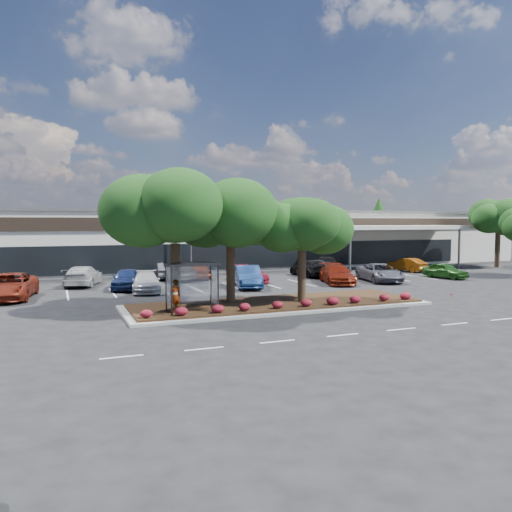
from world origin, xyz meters
name	(u,v)px	position (x,y,z in m)	size (l,w,h in m)	color
ground	(341,316)	(0.00, 0.00, 0.00)	(160.00, 160.00, 0.00)	black
retail_store	(187,238)	(0.06, 33.91, 3.15)	(80.40, 25.20, 6.25)	silver
landscape_island	(277,304)	(-2.00, 4.00, 0.12)	(18.00, 6.00, 0.26)	#9C9C97
lane_markings	(264,291)	(-0.14, 10.42, 0.01)	(33.12, 20.06, 0.01)	silver
shrub_row	(292,303)	(-2.00, 1.90, 0.51)	(17.00, 0.80, 0.50)	maroon
bus_shelter	(191,273)	(-7.50, 2.95, 2.31)	(2.75, 1.55, 2.59)	black
island_tree_west	(175,237)	(-8.00, 4.50, 4.21)	(7.20, 7.20, 7.89)	#163B10
island_tree_mid	(231,241)	(-4.50, 5.20, 3.92)	(6.60, 6.60, 7.32)	#163B10
island_tree_east	(302,247)	(-0.50, 3.70, 3.51)	(5.80, 5.80, 6.50)	#163B10
tree_east_far	(498,233)	(31.00, 18.00, 3.81)	(6.40, 6.40, 7.62)	#163B10
conifer_north_east	(379,225)	(34.00, 44.00, 4.50)	(3.96, 3.96, 9.00)	#163B10
person_waiting	(175,296)	(-8.43, 2.75, 1.14)	(0.64, 0.42, 1.76)	#594C47
light_pole	(192,230)	(-2.35, 22.45, 4.20)	(1.43, 0.60, 9.51)	#9C9C97
survey_stake	(451,299)	(6.59, -1.00, 0.66)	(0.07, 0.14, 1.02)	#96754E
car_0	(9,286)	(-17.02, 12.91, 0.84)	(2.80, 6.07, 1.69)	maroon
car_1	(146,282)	(-8.22, 13.07, 0.70)	(1.96, 4.81, 1.40)	#BCBCBC
car_2	(127,279)	(-9.33, 14.92, 0.79)	(1.87, 4.64, 1.58)	navy
car_3	(248,277)	(-0.60, 12.50, 0.83)	(1.77, 5.06, 1.67)	navy
car_4	(249,274)	(0.80, 15.75, 0.67)	(1.88, 4.63, 1.34)	maroon
car_5	(337,274)	(6.97, 12.00, 0.77)	(2.16, 5.31, 1.54)	maroon
car_6	(380,273)	(11.03, 11.83, 0.75)	(2.50, 5.42, 1.51)	slate
car_8	(445,271)	(17.88, 11.68, 0.69)	(1.63, 4.06, 1.38)	#215318
car_9	(83,276)	(-12.22, 18.44, 0.78)	(2.19, 5.38, 1.56)	#BABABA
car_10	(166,271)	(-5.20, 20.66, 0.71)	(1.50, 4.29, 1.41)	#4E4D54
car_11	(174,271)	(-4.79, 19.22, 0.78)	(2.19, 5.38, 1.56)	#4F4E55
car_12	(198,271)	(-2.63, 19.43, 0.71)	(1.67, 4.15, 1.42)	maroon
car_13	(310,268)	(7.44, 17.54, 0.75)	(2.11, 5.20, 1.51)	black
car_14	(325,265)	(10.27, 19.64, 0.83)	(2.32, 5.71, 1.66)	black
car_15	(315,267)	(8.62, 18.62, 0.72)	(2.01, 4.93, 1.43)	slate
car_16	(406,265)	(18.58, 17.84, 0.68)	(1.45, 4.15, 1.37)	#733708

